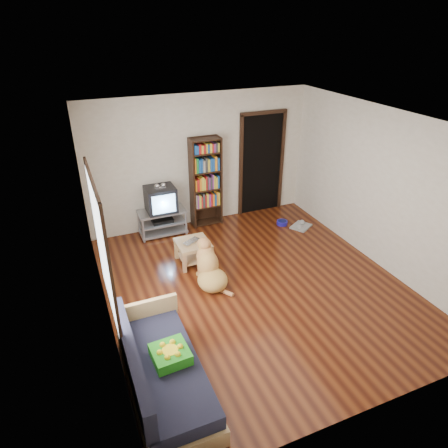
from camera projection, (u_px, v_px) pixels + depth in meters
name	position (u px, v px, depth m)	size (l,w,h in m)	color
ground	(255.00, 286.00, 6.36)	(5.00, 5.00, 0.00)	#5C270F
ceiling	(262.00, 122.00, 5.16)	(5.00, 5.00, 0.00)	white
wall_back	(200.00, 161.00, 7.80)	(4.50, 4.50, 0.00)	silver
wall_front	(380.00, 321.00, 3.71)	(4.50, 4.50, 0.00)	silver
wall_left	(98.00, 243.00, 4.99)	(5.00, 5.00, 0.00)	silver
wall_right	(381.00, 189.00, 6.53)	(5.00, 5.00, 0.00)	silver
green_cushion	(170.00, 354.00, 4.43)	(0.40, 0.40, 0.13)	#33951B
laptop	(193.00, 242.00, 6.76)	(0.32, 0.21, 0.03)	silver
dog_bowl	(282.00, 223.00, 8.21)	(0.22, 0.22, 0.08)	#1D169C
grey_rag	(301.00, 226.00, 8.12)	(0.40, 0.32, 0.03)	#A8A8A8
window	(102.00, 248.00, 4.49)	(0.03, 1.46, 1.70)	white
doorway	(262.00, 162.00, 8.33)	(1.03, 0.05, 2.19)	black
tv_stand	(162.00, 221.00, 7.77)	(0.90, 0.45, 0.50)	#99999E
crt_tv	(160.00, 199.00, 7.57)	(0.55, 0.52, 0.58)	black
bookshelf	(206.00, 178.00, 7.83)	(0.60, 0.30, 1.80)	black
sofa	(161.00, 374.00, 4.47)	(0.80, 1.80, 0.80)	tan
coffee_table	(193.00, 248.00, 6.85)	(0.55, 0.55, 0.40)	tan
dog	(209.00, 269.00, 6.29)	(0.49, 0.91, 0.75)	tan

